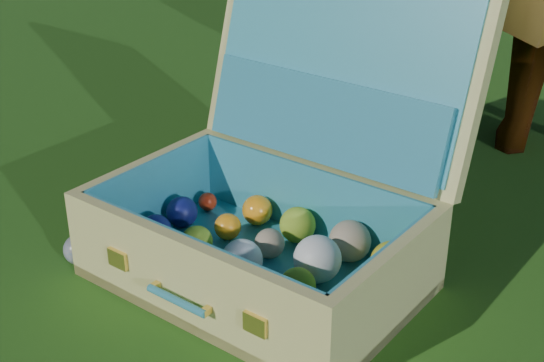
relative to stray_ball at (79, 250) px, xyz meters
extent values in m
plane|color=#215114|center=(0.56, 0.17, -0.03)|extent=(60.00, 60.00, 0.00)
sphere|color=teal|center=(0.00, 0.00, 0.00)|extent=(0.07, 0.07, 0.07)
cube|color=#D7CC74|center=(0.38, 0.08, -0.02)|extent=(0.73, 0.58, 0.02)
cube|color=#D7CC74|center=(0.33, -0.11, 0.06)|extent=(0.62, 0.19, 0.19)
cube|color=#D7CC74|center=(0.43, 0.27, 0.06)|extent=(0.62, 0.19, 0.19)
cube|color=#D7CC74|center=(0.08, 0.16, 0.06)|extent=(0.12, 0.37, 0.19)
cube|color=#D7CC74|center=(0.68, 0.00, 0.06)|extent=(0.12, 0.37, 0.19)
cube|color=teal|center=(0.38, 0.08, -0.01)|extent=(0.67, 0.52, 0.01)
cube|color=teal|center=(0.33, -0.10, 0.07)|extent=(0.57, 0.16, 0.17)
cube|color=teal|center=(0.43, 0.26, 0.07)|extent=(0.57, 0.16, 0.17)
cube|color=teal|center=(0.10, 0.16, 0.07)|extent=(0.11, 0.37, 0.17)
cube|color=teal|center=(0.66, 0.00, 0.07)|extent=(0.11, 0.37, 0.17)
cube|color=#D7CC74|center=(0.46, 0.36, 0.36)|extent=(0.66, 0.32, 0.42)
cube|color=teal|center=(0.45, 0.34, 0.36)|extent=(0.60, 0.27, 0.37)
cube|color=teal|center=(0.44, 0.30, 0.25)|extent=(0.57, 0.22, 0.18)
cube|color=#F2C659|center=(0.16, -0.08, 0.06)|extent=(0.05, 0.02, 0.04)
cube|color=#F2C659|center=(0.49, -0.18, 0.06)|extent=(0.05, 0.02, 0.04)
cylinder|color=teal|center=(0.32, -0.14, 0.05)|extent=(0.14, 0.05, 0.01)
cube|color=#F2C659|center=(0.26, -0.12, 0.05)|extent=(0.02, 0.02, 0.01)
cube|color=#F2C659|center=(0.38, -0.15, 0.05)|extent=(0.02, 0.02, 0.01)
sphere|color=gold|center=(0.12, 0.01, 0.03)|extent=(0.07, 0.07, 0.07)
sphere|color=orange|center=(0.24, -0.01, 0.03)|extent=(0.06, 0.06, 0.06)
sphere|color=#B0D333|center=(0.34, -0.05, 0.03)|extent=(0.07, 0.07, 0.07)
sphere|color=red|center=(0.45, -0.08, 0.02)|extent=(0.05, 0.05, 0.05)
sphere|color=#B0D333|center=(0.58, -0.11, 0.03)|extent=(0.07, 0.07, 0.07)
sphere|color=#0F144F|center=(0.14, 0.09, 0.03)|extent=(0.07, 0.07, 0.07)
sphere|color=#B0D333|center=(0.24, 0.08, 0.03)|extent=(0.07, 0.07, 0.07)
sphere|color=white|center=(0.37, 0.04, 0.04)|extent=(0.08, 0.08, 0.08)
sphere|color=#B0D333|center=(0.50, 0.00, 0.03)|extent=(0.07, 0.07, 0.07)
sphere|color=#B0D333|center=(0.60, -0.03, 0.03)|extent=(0.07, 0.07, 0.07)
sphere|color=#0F144F|center=(0.15, 0.18, 0.03)|extent=(0.07, 0.07, 0.07)
sphere|color=orange|center=(0.27, 0.17, 0.03)|extent=(0.06, 0.06, 0.06)
sphere|color=#C9B18E|center=(0.39, 0.13, 0.03)|extent=(0.06, 0.06, 0.06)
sphere|color=white|center=(0.51, 0.09, 0.05)|extent=(0.10, 0.10, 0.10)
sphere|color=white|center=(0.62, 0.06, 0.02)|extent=(0.05, 0.05, 0.05)
sphere|color=red|center=(0.17, 0.27, 0.02)|extent=(0.04, 0.04, 0.04)
sphere|color=orange|center=(0.31, 0.25, 0.03)|extent=(0.07, 0.07, 0.07)
sphere|color=#B0D333|center=(0.42, 0.22, 0.04)|extent=(0.08, 0.08, 0.08)
sphere|color=#C9B18E|center=(0.55, 0.19, 0.04)|extent=(0.09, 0.09, 0.09)
sphere|color=gold|center=(0.65, 0.14, 0.04)|extent=(0.09, 0.09, 0.09)
camera|label=1|loc=(0.90, -1.13, 0.85)|focal=50.00mm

